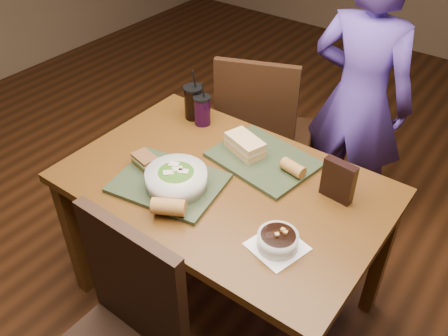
{
  "coord_description": "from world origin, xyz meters",
  "views": [
    {
      "loc": [
        0.89,
        -1.19,
        1.98
      ],
      "look_at": [
        0.0,
        0.0,
        0.82
      ],
      "focal_mm": 38.0,
      "sensor_mm": 36.0,
      "label": 1
    }
  ],
  "objects_px": {
    "tray_far": "(263,160)",
    "baguette_near": "(168,207)",
    "baguette_far": "(293,168)",
    "diner": "(359,100)",
    "sandwich_near": "(145,160)",
    "cup_cola": "(194,102)",
    "chip_bag": "(338,181)",
    "cup_berry": "(202,110)",
    "salad_bowl": "(176,178)",
    "soup_bowl": "(278,240)",
    "tray_near": "(169,183)",
    "chair_far": "(264,130)",
    "dining_table": "(224,198)",
    "sandwich_far": "(245,145)"
  },
  "relations": [
    {
      "from": "chair_far",
      "to": "tray_near",
      "type": "xyz_separation_m",
      "value": [
        0.07,
        -0.84,
        0.21
      ]
    },
    {
      "from": "salad_bowl",
      "to": "soup_bowl",
      "type": "height_order",
      "value": "salad_bowl"
    },
    {
      "from": "diner",
      "to": "baguette_near",
      "type": "distance_m",
      "value": 1.25
    },
    {
      "from": "tray_near",
      "to": "baguette_near",
      "type": "xyz_separation_m",
      "value": [
        0.13,
        -0.14,
        0.04
      ]
    },
    {
      "from": "chair_far",
      "to": "baguette_far",
      "type": "bearing_deg",
      "value": -48.09
    },
    {
      "from": "baguette_far",
      "to": "cup_berry",
      "type": "distance_m",
      "value": 0.56
    },
    {
      "from": "salad_bowl",
      "to": "sandwich_far",
      "type": "xyz_separation_m",
      "value": [
        0.08,
        0.35,
        -0.01
      ]
    },
    {
      "from": "tray_far",
      "to": "cup_cola",
      "type": "bearing_deg",
      "value": 168.04
    },
    {
      "from": "soup_bowl",
      "to": "chip_bag",
      "type": "xyz_separation_m",
      "value": [
        0.05,
        0.36,
        0.05
      ]
    },
    {
      "from": "cup_berry",
      "to": "chip_bag",
      "type": "relative_size",
      "value": 1.32
    },
    {
      "from": "cup_berry",
      "to": "baguette_near",
      "type": "bearing_deg",
      "value": -62.23
    },
    {
      "from": "tray_far",
      "to": "chip_bag",
      "type": "bearing_deg",
      "value": -4.54
    },
    {
      "from": "chair_far",
      "to": "cup_cola",
      "type": "xyz_separation_m",
      "value": [
        -0.18,
        -0.37,
        0.29
      ]
    },
    {
      "from": "tray_far",
      "to": "chip_bag",
      "type": "distance_m",
      "value": 0.36
    },
    {
      "from": "sandwich_near",
      "to": "sandwich_far",
      "type": "xyz_separation_m",
      "value": [
        0.28,
        0.33,
        0.01
      ]
    },
    {
      "from": "dining_table",
      "to": "diner",
      "type": "bearing_deg",
      "value": 79.79
    },
    {
      "from": "dining_table",
      "to": "tray_near",
      "type": "height_order",
      "value": "tray_near"
    },
    {
      "from": "baguette_near",
      "to": "baguette_far",
      "type": "bearing_deg",
      "value": 62.93
    },
    {
      "from": "tray_far",
      "to": "cup_cola",
      "type": "distance_m",
      "value": 0.48
    },
    {
      "from": "diner",
      "to": "baguette_far",
      "type": "relative_size",
      "value": 14.54
    },
    {
      "from": "soup_bowl",
      "to": "cup_berry",
      "type": "bearing_deg",
      "value": 146.57
    },
    {
      "from": "chair_far",
      "to": "tray_near",
      "type": "distance_m",
      "value": 0.86
    },
    {
      "from": "diner",
      "to": "chair_far",
      "type": "bearing_deg",
      "value": 31.57
    },
    {
      "from": "tray_far",
      "to": "soup_bowl",
      "type": "distance_m",
      "value": 0.5
    },
    {
      "from": "baguette_near",
      "to": "baguette_far",
      "type": "height_order",
      "value": "baguette_near"
    },
    {
      "from": "baguette_far",
      "to": "chip_bag",
      "type": "bearing_deg",
      "value": -3.43
    },
    {
      "from": "diner",
      "to": "chip_bag",
      "type": "relative_size",
      "value": 8.9
    },
    {
      "from": "chip_bag",
      "to": "diner",
      "type": "bearing_deg",
      "value": 112.89
    },
    {
      "from": "sandwich_near",
      "to": "cup_cola",
      "type": "relative_size",
      "value": 0.45
    },
    {
      "from": "tray_near",
      "to": "cup_berry",
      "type": "bearing_deg",
      "value": 112.11
    },
    {
      "from": "chair_far",
      "to": "cup_berry",
      "type": "xyz_separation_m",
      "value": [
        -0.11,
        -0.39,
        0.28
      ]
    },
    {
      "from": "cup_cola",
      "to": "baguette_far",
      "type": "bearing_deg",
      "value": -10.53
    },
    {
      "from": "cup_berry",
      "to": "chair_far",
      "type": "bearing_deg",
      "value": 74.26
    },
    {
      "from": "tray_near",
      "to": "chair_far",
      "type": "bearing_deg",
      "value": 94.65
    },
    {
      "from": "tray_near",
      "to": "diner",
      "type": "bearing_deg",
      "value": 72.89
    },
    {
      "from": "chair_far",
      "to": "diner",
      "type": "bearing_deg",
      "value": 32.28
    },
    {
      "from": "chair_far",
      "to": "sandwich_near",
      "type": "xyz_separation_m",
      "value": [
        -0.08,
        -0.81,
        0.24
      ]
    },
    {
      "from": "dining_table",
      "to": "diner",
      "type": "xyz_separation_m",
      "value": [
        0.17,
        0.94,
        0.1
      ]
    },
    {
      "from": "salad_bowl",
      "to": "sandwich_near",
      "type": "relative_size",
      "value": 2.09
    },
    {
      "from": "tray_far",
      "to": "tray_near",
      "type": "bearing_deg",
      "value": -121.33
    },
    {
      "from": "tray_near",
      "to": "soup_bowl",
      "type": "xyz_separation_m",
      "value": [
        0.53,
        -0.03,
        0.02
      ]
    },
    {
      "from": "tray_near",
      "to": "salad_bowl",
      "type": "distance_m",
      "value": 0.07
    },
    {
      "from": "tray_near",
      "to": "dining_table",
      "type": "bearing_deg",
      "value": 42.05
    },
    {
      "from": "sandwich_near",
      "to": "salad_bowl",
      "type": "bearing_deg",
      "value": -7.03
    },
    {
      "from": "tray_far",
      "to": "soup_bowl",
      "type": "relative_size",
      "value": 1.99
    },
    {
      "from": "dining_table",
      "to": "chair_far",
      "type": "distance_m",
      "value": 0.73
    },
    {
      "from": "soup_bowl",
      "to": "sandwich_near",
      "type": "bearing_deg",
      "value": 175.89
    },
    {
      "from": "tray_far",
      "to": "baguette_near",
      "type": "relative_size",
      "value": 3.37
    },
    {
      "from": "cup_berry",
      "to": "chip_bag",
      "type": "bearing_deg",
      "value": -8.13
    },
    {
      "from": "diner",
      "to": "sandwich_far",
      "type": "bearing_deg",
      "value": 73.72
    }
  ]
}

